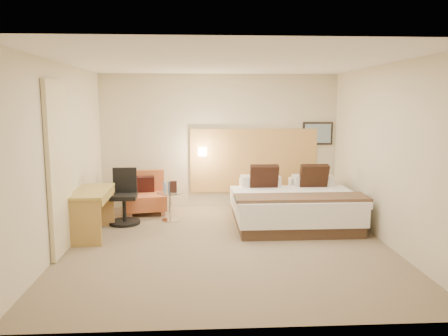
{
  "coord_description": "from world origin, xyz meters",
  "views": [
    {
      "loc": [
        -0.4,
        -6.37,
        2.13
      ],
      "look_at": [
        -0.02,
        0.45,
        1.1
      ],
      "focal_mm": 35.0,
      "sensor_mm": 36.0,
      "label": 1
    }
  ],
  "objects": [
    {
      "name": "bottle_b",
      "position": [
        -0.96,
        1.47,
        0.62
      ],
      "size": [
        0.06,
        0.06,
        0.19
      ],
      "primitive_type": "cylinder",
      "rotation": [
        0.0,
        0.0,
        0.11
      ],
      "color": "#7A97BD",
      "rests_on": "side_table"
    },
    {
      "name": "lamp_shade",
      "position": [
        -0.35,
        2.36,
        1.15
      ],
      "size": [
        0.15,
        0.15,
        0.15
      ],
      "primitive_type": "cube",
      "color": "#FEECC6",
      "rests_on": "wall_back"
    },
    {
      "name": "side_table",
      "position": [
        -0.95,
        1.39,
        0.29
      ],
      "size": [
        0.52,
        0.52,
        0.52
      ],
      "color": "silver",
      "rests_on": "floor"
    },
    {
      "name": "art_frame",
      "position": [
        2.02,
        2.48,
        1.5
      ],
      "size": [
        0.62,
        0.03,
        0.47
      ],
      "primitive_type": "cube",
      "color": "black",
      "rests_on": "wall_back"
    },
    {
      "name": "art_canvas",
      "position": [
        2.02,
        2.46,
        1.5
      ],
      "size": [
        0.54,
        0.01,
        0.39
      ],
      "primitive_type": "cube",
      "color": "gray",
      "rests_on": "wall_back"
    },
    {
      "name": "wall_left",
      "position": [
        -2.41,
        0.0,
        1.35
      ],
      "size": [
        0.02,
        5.0,
        2.7
      ],
      "primitive_type": "cube",
      "color": "beige",
      "rests_on": "floor"
    },
    {
      "name": "desk",
      "position": [
        -2.11,
        0.56,
        0.59
      ],
      "size": [
        0.58,
        1.21,
        0.75
      ],
      "color": "#AB9443",
      "rests_on": "floor"
    },
    {
      "name": "wall_front",
      "position": [
        0.0,
        -2.51,
        1.35
      ],
      "size": [
        4.8,
        0.02,
        2.7
      ],
      "primitive_type": "cube",
      "color": "beige",
      "rests_on": "floor"
    },
    {
      "name": "bed",
      "position": [
        1.22,
        1.11,
        0.33
      ],
      "size": [
        2.14,
        2.05,
        1.03
      ],
      "color": "#432E21",
      "rests_on": "floor"
    },
    {
      "name": "desk_chair",
      "position": [
        -1.74,
        1.27,
        0.4
      ],
      "size": [
        0.57,
        0.57,
        0.97
      ],
      "color": "black",
      "rests_on": "floor"
    },
    {
      "name": "curtain",
      "position": [
        -2.36,
        -0.25,
        1.22
      ],
      "size": [
        0.06,
        0.9,
        2.42
      ],
      "primitive_type": "cube",
      "color": "beige",
      "rests_on": "wall_left"
    },
    {
      "name": "wall_right",
      "position": [
        2.41,
        0.0,
        1.35
      ],
      "size": [
        0.02,
        5.0,
        2.7
      ],
      "primitive_type": "cube",
      "color": "beige",
      "rests_on": "floor"
    },
    {
      "name": "ceiling",
      "position": [
        0.0,
        0.0,
        2.71
      ],
      "size": [
        4.8,
        5.0,
        0.02
      ],
      "primitive_type": "cube",
      "color": "white",
      "rests_on": "floor"
    },
    {
      "name": "floor",
      "position": [
        0.0,
        0.0,
        -0.01
      ],
      "size": [
        4.8,
        5.0,
        0.02
      ],
      "primitive_type": "cube",
      "color": "#7D6B54",
      "rests_on": "ground"
    },
    {
      "name": "lounge_chair",
      "position": [
        -1.47,
        1.99,
        0.32
      ],
      "size": [
        0.87,
        0.79,
        0.81
      ],
      "color": "#B97A57",
      "rests_on": "floor"
    },
    {
      "name": "bottle_a",
      "position": [
        -1.04,
        1.44,
        0.62
      ],
      "size": [
        0.06,
        0.06,
        0.19
      ],
      "primitive_type": "cylinder",
      "rotation": [
        0.0,
        0.0,
        0.11
      ],
      "color": "#98BAEB",
      "rests_on": "side_table"
    },
    {
      "name": "menu_folder",
      "position": [
        -0.88,
        1.39,
        0.63
      ],
      "size": [
        0.13,
        0.06,
        0.21
      ],
      "primitive_type": "cube",
      "rotation": [
        0.0,
        0.0,
        0.11
      ],
      "color": "#351A15",
      "rests_on": "side_table"
    },
    {
      "name": "wall_back",
      "position": [
        0.0,
        2.51,
        1.35
      ],
      "size": [
        4.8,
        0.02,
        2.7
      ],
      "primitive_type": "cube",
      "color": "beige",
      "rests_on": "floor"
    },
    {
      "name": "headboard_panel",
      "position": [
        0.7,
        2.47,
        0.95
      ],
      "size": [
        2.6,
        0.04,
        1.3
      ],
      "primitive_type": "cube",
      "color": "tan",
      "rests_on": "wall_back"
    },
    {
      "name": "lamp_arm",
      "position": [
        -0.35,
        2.42,
        1.15
      ],
      "size": [
        0.02,
        0.12,
        0.02
      ],
      "primitive_type": "cylinder",
      "rotation": [
        1.57,
        0.0,
        0.0
      ],
      "color": "silver",
      "rests_on": "wall_back"
    }
  ]
}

